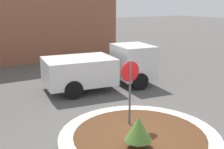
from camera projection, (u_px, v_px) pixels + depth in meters
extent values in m
plane|color=#514F4C|center=(139.00, 139.00, 8.81)|extent=(120.00, 120.00, 0.00)
cylinder|color=beige|center=(139.00, 136.00, 8.79)|extent=(5.04, 5.04, 0.15)
cylinder|color=#4C2D19|center=(139.00, 136.00, 8.79)|extent=(4.13, 4.13, 0.15)
cylinder|color=#4C4C51|center=(130.00, 95.00, 9.29)|extent=(0.07, 0.07, 2.33)
cylinder|color=#B71414|center=(130.00, 72.00, 9.09)|extent=(0.69, 0.03, 0.69)
cylinder|color=brown|center=(138.00, 144.00, 7.93)|extent=(0.08, 0.08, 0.24)
cone|color=#4C752D|center=(138.00, 128.00, 7.82)|extent=(0.77, 0.77, 0.70)
cube|color=silver|center=(133.00, 61.00, 14.40)|extent=(1.97, 2.36, 1.67)
cube|color=silver|center=(79.00, 71.00, 13.34)|extent=(3.48, 2.66, 1.23)
cube|color=black|center=(143.00, 55.00, 14.56)|extent=(0.28, 1.93, 0.58)
cylinder|color=black|center=(121.00, 72.00, 15.47)|extent=(0.87, 0.35, 0.84)
cylinder|color=black|center=(140.00, 81.00, 13.61)|extent=(0.87, 0.35, 0.84)
cylinder|color=black|center=(62.00, 78.00, 14.18)|extent=(0.87, 0.35, 0.84)
cylinder|color=black|center=(73.00, 90.00, 12.32)|extent=(0.87, 0.35, 0.84)
cube|color=#93563D|center=(28.00, 12.00, 21.46)|extent=(12.07, 6.00, 6.81)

